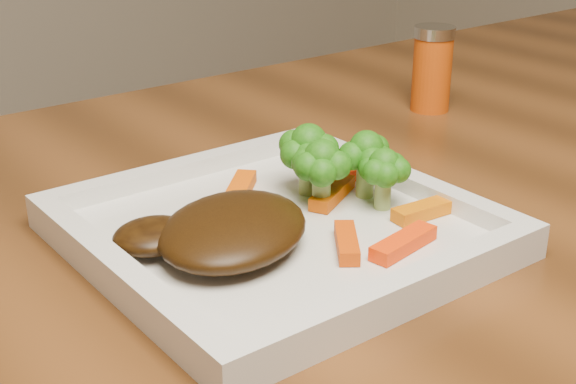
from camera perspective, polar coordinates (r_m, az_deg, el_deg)
plate at (r=0.59m, az=-0.78°, el=-3.03°), size 0.27×0.27×0.01m
steak at (r=0.55m, az=-3.92°, el=-2.67°), size 0.15×0.15×0.03m
broccoli_0 at (r=0.63m, az=1.47°, el=2.88°), size 0.06×0.06×0.07m
broccoli_1 at (r=0.62m, az=5.57°, el=2.46°), size 0.06×0.06×0.06m
broccoli_2 at (r=0.61m, az=6.83°, el=1.43°), size 0.06×0.06×0.06m
broccoli_3 at (r=0.60m, az=2.41°, el=1.62°), size 0.05×0.05×0.06m
carrot_0 at (r=0.55m, az=8.21°, el=-3.60°), size 0.06×0.03×0.01m
carrot_1 at (r=0.61m, az=9.87°, el=-1.22°), size 0.06×0.02×0.01m
carrot_2 at (r=0.55m, az=4.20°, el=-3.60°), size 0.04×0.05×0.01m
carrot_3 at (r=0.66m, az=4.38°, el=1.30°), size 0.05×0.02×0.01m
carrot_4 at (r=0.63m, az=-3.43°, el=0.21°), size 0.05×0.05×0.01m
carrot_6 at (r=0.63m, az=3.18°, el=-0.07°), size 0.06×0.04×0.01m
spice_shaker at (r=0.89m, az=10.21°, el=8.61°), size 0.06×0.06×0.09m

